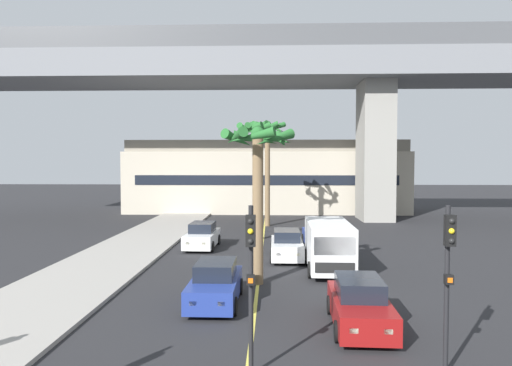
{
  "coord_description": "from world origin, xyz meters",
  "views": [
    {
      "loc": [
        0.6,
        -3.42,
        5.22
      ],
      "look_at": [
        0.0,
        14.0,
        4.48
      ],
      "focal_mm": 32.32,
      "sensor_mm": 36.0,
      "label": 1
    }
  ],
  "objects_px": {
    "car_queue_second": "(202,236)",
    "traffic_light_median_near": "(251,267)",
    "car_queue_front": "(287,245)",
    "car_queue_fourth": "(319,235)",
    "palm_tree_near_median": "(256,146)",
    "delivery_van": "(328,244)",
    "palm_tree_far_median": "(267,143)",
    "palm_tree_mid_median": "(258,162)",
    "car_queue_fifth": "(360,305)",
    "car_queue_third": "(215,284)",
    "traffic_light_right_far_corner": "(448,266)"
  },
  "relations": [
    {
      "from": "car_queue_second",
      "to": "car_queue_fourth",
      "type": "height_order",
      "value": "same"
    },
    {
      "from": "delivery_van",
      "to": "traffic_light_median_near",
      "type": "xyz_separation_m",
      "value": [
        -3.27,
        -11.26,
        1.43
      ]
    },
    {
      "from": "traffic_light_median_near",
      "to": "palm_tree_near_median",
      "type": "distance_m",
      "value": 20.46
    },
    {
      "from": "car_queue_second",
      "to": "car_queue_fourth",
      "type": "distance_m",
      "value": 7.25
    },
    {
      "from": "car_queue_front",
      "to": "car_queue_second",
      "type": "distance_m",
      "value": 5.96
    },
    {
      "from": "car_queue_second",
      "to": "traffic_light_median_near",
      "type": "xyz_separation_m",
      "value": [
        3.79,
        -17.07,
        1.99
      ]
    },
    {
      "from": "car_queue_second",
      "to": "car_queue_fourth",
      "type": "bearing_deg",
      "value": 4.23
    },
    {
      "from": "car_queue_fifth",
      "to": "palm_tree_far_median",
      "type": "bearing_deg",
      "value": 97.65
    },
    {
      "from": "car_queue_fourth",
      "to": "palm_tree_far_median",
      "type": "bearing_deg",
      "value": 109.15
    },
    {
      "from": "car_queue_front",
      "to": "car_queue_fourth",
      "type": "distance_m",
      "value": 4.14
    },
    {
      "from": "traffic_light_median_near",
      "to": "car_queue_fifth",
      "type": "bearing_deg",
      "value": 46.52
    },
    {
      "from": "car_queue_front",
      "to": "car_queue_fourth",
      "type": "bearing_deg",
      "value": 59.53
    },
    {
      "from": "palm_tree_far_median",
      "to": "car_queue_fifth",
      "type": "bearing_deg",
      "value": -82.35
    },
    {
      "from": "car_queue_second",
      "to": "palm_tree_mid_median",
      "type": "distance_m",
      "value": 10.24
    },
    {
      "from": "car_queue_fifth",
      "to": "palm_tree_mid_median",
      "type": "relative_size",
      "value": 0.61
    },
    {
      "from": "palm_tree_near_median",
      "to": "palm_tree_far_median",
      "type": "distance_m",
      "value": 7.05
    },
    {
      "from": "car_queue_fourth",
      "to": "traffic_light_median_near",
      "type": "xyz_separation_m",
      "value": [
        -3.44,
        -17.6,
        1.99
      ]
    },
    {
      "from": "car_queue_front",
      "to": "palm_tree_near_median",
      "type": "bearing_deg",
      "value": 107.24
    },
    {
      "from": "traffic_light_right_far_corner",
      "to": "palm_tree_near_median",
      "type": "bearing_deg",
      "value": 105.08
    },
    {
      "from": "car_queue_fourth",
      "to": "car_queue_second",
      "type": "bearing_deg",
      "value": -175.77
    },
    {
      "from": "car_queue_third",
      "to": "palm_tree_far_median",
      "type": "distance_m",
      "value": 22.26
    },
    {
      "from": "car_queue_second",
      "to": "traffic_light_median_near",
      "type": "height_order",
      "value": "traffic_light_median_near"
    },
    {
      "from": "car_queue_front",
      "to": "car_queue_third",
      "type": "xyz_separation_m",
      "value": [
        -2.93,
        -8.22,
        0.0
      ]
    },
    {
      "from": "car_queue_fourth",
      "to": "palm_tree_near_median",
      "type": "distance_m",
      "value": 7.4
    },
    {
      "from": "car_queue_second",
      "to": "delivery_van",
      "type": "height_order",
      "value": "delivery_van"
    },
    {
      "from": "car_queue_second",
      "to": "car_queue_third",
      "type": "height_order",
      "value": "same"
    },
    {
      "from": "car_queue_second",
      "to": "palm_tree_far_median",
      "type": "relative_size",
      "value": 0.47
    },
    {
      "from": "palm_tree_far_median",
      "to": "traffic_light_right_far_corner",
      "type": "bearing_deg",
      "value": -80.13
    },
    {
      "from": "car_queue_second",
      "to": "palm_tree_near_median",
      "type": "bearing_deg",
      "value": 43.24
    },
    {
      "from": "car_queue_front",
      "to": "traffic_light_median_near",
      "type": "height_order",
      "value": "traffic_light_median_near"
    },
    {
      "from": "car_queue_front",
      "to": "delivery_van",
      "type": "xyz_separation_m",
      "value": [
        1.93,
        -2.77,
        0.57
      ]
    },
    {
      "from": "car_queue_second",
      "to": "palm_tree_mid_median",
      "type": "xyz_separation_m",
      "value": [
        3.71,
        -8.38,
        4.57
      ]
    },
    {
      "from": "car_queue_fourth",
      "to": "traffic_light_median_near",
      "type": "distance_m",
      "value": 18.05
    },
    {
      "from": "car_queue_front",
      "to": "delivery_van",
      "type": "bearing_deg",
      "value": -55.2
    },
    {
      "from": "palm_tree_far_median",
      "to": "palm_tree_mid_median",
      "type": "bearing_deg",
      "value": -90.66
    },
    {
      "from": "palm_tree_mid_median",
      "to": "palm_tree_far_median",
      "type": "height_order",
      "value": "palm_tree_far_median"
    },
    {
      "from": "car_queue_front",
      "to": "car_queue_second",
      "type": "height_order",
      "value": "same"
    },
    {
      "from": "car_queue_second",
      "to": "palm_tree_far_median",
      "type": "bearing_deg",
      "value": 68.66
    },
    {
      "from": "traffic_light_median_near",
      "to": "palm_tree_mid_median",
      "type": "height_order",
      "value": "palm_tree_mid_median"
    },
    {
      "from": "car_queue_second",
      "to": "traffic_light_right_far_corner",
      "type": "bearing_deg",
      "value": -62.96
    },
    {
      "from": "car_queue_front",
      "to": "car_queue_fourth",
      "type": "relative_size",
      "value": 0.99
    },
    {
      "from": "car_queue_front",
      "to": "palm_tree_near_median",
      "type": "height_order",
      "value": "palm_tree_near_median"
    },
    {
      "from": "car_queue_front",
      "to": "delivery_van",
      "type": "relative_size",
      "value": 0.78
    },
    {
      "from": "car_queue_front",
      "to": "palm_tree_far_median",
      "type": "height_order",
      "value": "palm_tree_far_median"
    },
    {
      "from": "traffic_light_median_near",
      "to": "palm_tree_mid_median",
      "type": "distance_m",
      "value": 9.07
    },
    {
      "from": "car_queue_front",
      "to": "palm_tree_far_median",
      "type": "bearing_deg",
      "value": 95.26
    },
    {
      "from": "car_queue_fifth",
      "to": "traffic_light_median_near",
      "type": "xyz_separation_m",
      "value": [
        -3.31,
        -3.49,
        1.99
      ]
    },
    {
      "from": "car_queue_third",
      "to": "palm_tree_far_median",
      "type": "relative_size",
      "value": 0.47
    },
    {
      "from": "car_queue_front",
      "to": "palm_tree_near_median",
      "type": "xyz_separation_m",
      "value": [
        -1.89,
        6.08,
        5.71
      ]
    },
    {
      "from": "car_queue_second",
      "to": "car_queue_fourth",
      "type": "xyz_separation_m",
      "value": [
        7.23,
        0.53,
        0.0
      ]
    }
  ]
}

